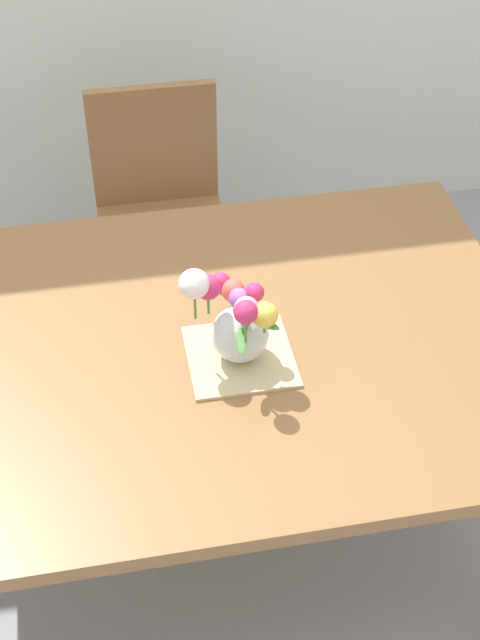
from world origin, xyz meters
name	(u,v)px	position (x,y,z in m)	size (l,w,h in m)	color
ground_plane	(216,523)	(0.00, 0.00, 0.00)	(12.00, 12.00, 0.00)	#939399
dining_table	(211,365)	(0.00, 0.00, 0.66)	(1.58, 1.15, 0.74)	olive
chair_far	(160,206)	(-0.03, 0.92, 0.52)	(0.42, 0.42, 0.90)	olive
placemat	(240,356)	(0.06, -0.07, 0.74)	(0.25, 0.25, 0.01)	#CCB789
flower_vase	(236,320)	(0.05, -0.06, 0.86)	(0.22, 0.24, 0.25)	silver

